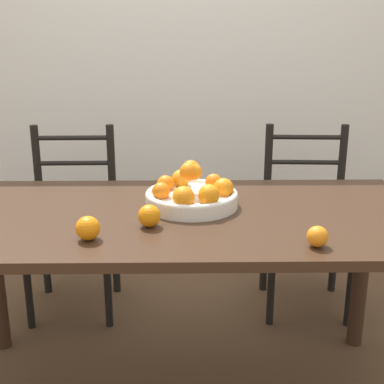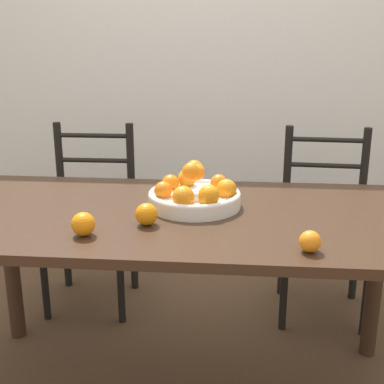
{
  "view_description": "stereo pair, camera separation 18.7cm",
  "coord_description": "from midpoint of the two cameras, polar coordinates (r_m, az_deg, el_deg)",
  "views": [
    {
      "loc": [
        0.03,
        -1.81,
        1.42
      ],
      "look_at": [
        0.05,
        -0.03,
        0.86
      ],
      "focal_mm": 50.0,
      "sensor_mm": 36.0,
      "label": 1
    },
    {
      "loc": [
        0.21,
        -1.8,
        1.42
      ],
      "look_at": [
        0.05,
        -0.03,
        0.86
      ],
      "focal_mm": 50.0,
      "sensor_mm": 36.0,
      "label": 2
    }
  ],
  "objects": [
    {
      "name": "dining_table",
      "position": [
        1.96,
        -4.27,
        -5.05
      ],
      "size": [
        1.78,
        0.84,
        0.77
      ],
      "color": "#382316",
      "rests_on": "ground_plane"
    },
    {
      "name": "orange_loose_0",
      "position": [
        1.72,
        -14.13,
        -3.82
      ],
      "size": [
        0.08,
        0.08,
        0.08
      ],
      "color": "orange",
      "rests_on": "dining_table"
    },
    {
      "name": "orange_loose_2",
      "position": [
        1.65,
        10.11,
        -4.76
      ],
      "size": [
        0.07,
        0.07,
        0.07
      ],
      "color": "orange",
      "rests_on": "dining_table"
    },
    {
      "name": "fruit_bowl",
      "position": [
        1.97,
        -2.73,
        -0.26
      ],
      "size": [
        0.34,
        0.34,
        0.17
      ],
      "color": "silver",
      "rests_on": "dining_table"
    },
    {
      "name": "wall_back",
      "position": [
        3.27,
        -3.04,
        15.44
      ],
      "size": [
        8.0,
        0.06,
        2.6
      ],
      "color": "silver",
      "rests_on": "ground_plane"
    },
    {
      "name": "chair_right",
      "position": [
        2.75,
        10.22,
        -3.07
      ],
      "size": [
        0.44,
        0.42,
        0.93
      ],
      "rotation": [
        0.0,
        0.0,
        -0.05
      ],
      "color": "black",
      "rests_on": "ground_plane"
    },
    {
      "name": "chair_left",
      "position": [
        2.78,
        -14.49,
        -3.15
      ],
      "size": [
        0.43,
        0.41,
        0.93
      ],
      "rotation": [
        0.0,
        0.0,
        0.02
      ],
      "color": "black",
      "rests_on": "ground_plane"
    },
    {
      "name": "orange_loose_1",
      "position": [
        1.8,
        -7.57,
        -2.59
      ],
      "size": [
        0.08,
        0.08,
        0.08
      ],
      "color": "orange",
      "rests_on": "dining_table"
    }
  ]
}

